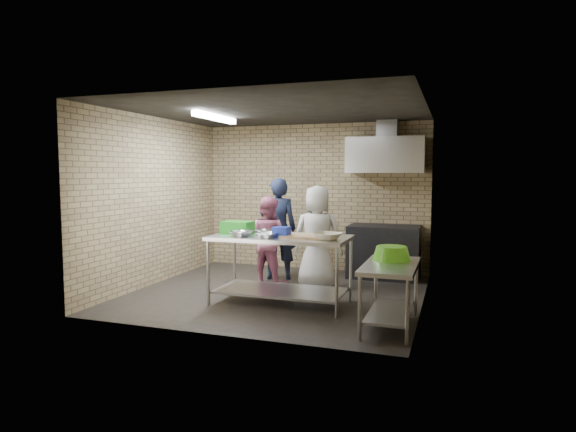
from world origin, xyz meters
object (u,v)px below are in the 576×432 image
object	(u,v)px
stove	(384,252)
green_crate	(237,227)
man_navy	(278,229)
green_basin	(392,253)
side_counter	(390,296)
bottle_red	(390,160)
prep_table	(280,270)
blue_tub	(281,232)
woman_pink	(268,240)
woman_white	(317,237)

from	to	relation	value
stove	green_crate	size ratio (longest dim) A/B	2.87
stove	man_navy	world-z (taller)	man_navy
green_crate	green_basin	world-z (taller)	green_crate
side_counter	man_navy	bearing A→B (deg)	136.10
green_crate	bottle_red	world-z (taller)	bottle_red
prep_table	green_crate	size ratio (longest dim) A/B	4.50
bottle_red	blue_tub	bearing A→B (deg)	-113.76
bottle_red	green_crate	bearing A→B (deg)	-128.96
prep_table	man_navy	xyz separation A→B (m)	(-0.58, 1.49, 0.39)
bottle_red	stove	bearing A→B (deg)	-101.77
man_navy	woman_pink	xyz separation A→B (m)	(-0.04, -0.40, -0.15)
green_crate	woman_white	world-z (taller)	woman_white
side_counter	blue_tub	size ratio (longest dim) A/B	5.74
bottle_red	woman_pink	distance (m)	2.58
green_crate	woman_white	distance (m)	1.34
prep_table	woman_pink	xyz separation A→B (m)	(-0.62, 1.09, 0.24)
man_navy	green_basin	bearing A→B (deg)	119.41
woman_white	green_basin	bearing A→B (deg)	129.94
prep_table	green_crate	distance (m)	0.90
prep_table	bottle_red	distance (m)	3.10
blue_tub	green_basin	distance (m)	1.52
green_crate	man_navy	world-z (taller)	man_navy
side_counter	blue_tub	xyz separation A→B (m)	(-1.51, 0.47, 0.63)
prep_table	green_crate	bearing A→B (deg)	170.27
green_crate	bottle_red	bearing A→B (deg)	51.04
blue_tub	side_counter	bearing A→B (deg)	-17.34
prep_table	woman_white	bearing A→B (deg)	77.67
green_crate	woman_pink	distance (m)	1.02
side_counter	stove	xyz separation A→B (m)	(-0.45, 2.75, 0.08)
green_crate	woman_white	xyz separation A→B (m)	(0.93, 0.94, -0.22)
side_counter	blue_tub	world-z (taller)	blue_tub
side_counter	prep_table	bearing A→B (deg)	159.88
stove	woman_white	bearing A→B (deg)	-128.04
side_counter	stove	bearing A→B (deg)	99.29
green_crate	green_basin	size ratio (longest dim) A/B	0.91
green_crate	prep_table	bearing A→B (deg)	-9.73
green_basin	woman_white	distance (m)	1.90
prep_table	green_basin	distance (m)	1.61
green_crate	woman_white	size ratio (longest dim) A/B	0.26
stove	man_navy	size ratio (longest dim) A/B	0.70
prep_table	woman_pink	distance (m)	1.28
prep_table	side_counter	bearing A→B (deg)	-20.12
bottle_red	woman_pink	size ratio (longest dim) A/B	0.13
woman_pink	green_crate	bearing A→B (deg)	92.85
man_navy	woman_white	xyz separation A→B (m)	(0.81, -0.43, -0.06)
blue_tub	bottle_red	size ratio (longest dim) A/B	1.16
side_counter	woman_pink	xyz separation A→B (m)	(-2.17, 1.66, 0.34)
side_counter	man_navy	distance (m)	3.01
stove	woman_pink	distance (m)	2.06
bottle_red	woman_white	world-z (taller)	bottle_red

